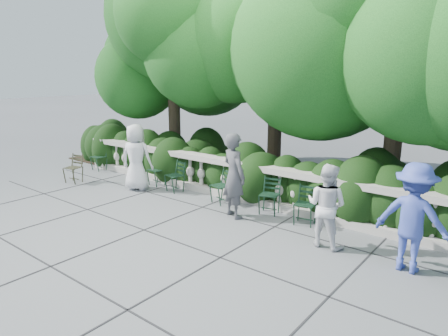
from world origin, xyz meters
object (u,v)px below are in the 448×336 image
Objects in this scene: chair_c at (153,186)px; chair_f at (302,227)px; person_older_blue at (413,218)px; chair_b at (171,192)px; chair_e at (267,216)px; chair_d at (216,204)px; person_woman_grey at (234,176)px; person_businessman at (136,157)px; chair_weathered at (71,184)px; chair_a at (96,171)px; person_casual_man at (326,205)px.

chair_c is 1.00× the size of chair_f.
chair_b is at bearing -3.26° from person_older_blue.
chair_d is at bearing 170.53° from chair_e.
person_older_blue is (3.70, -0.20, -0.05)m from person_woman_grey.
chair_b and chair_e have the same top height.
chair_f is at bearing 163.34° from person_businessman.
person_businessman reaches higher than chair_weathered.
chair_a is 0.54× the size of person_casual_man.
chair_a is 9.83m from person_older_blue.
person_woman_grey is at bearing -2.60° from chair_c.
chair_weathered is (-4.46, -1.19, 0.00)m from chair_d.
chair_a is at bearing 15.67° from person_woman_grey.
chair_weathered is (-6.78, -1.20, 0.00)m from chair_f.
chair_d is 2.32m from chair_f.
chair_weathered is 7.59m from person_casual_man.
chair_f is at bearing -35.78° from person_casual_man.
chair_weathered is 9.06m from person_older_blue.
chair_c is (-0.84, 0.13, 0.00)m from chair_b.
person_businessman reaches higher than chair_c.
person_older_blue is at bearing 157.12° from person_businessman.
chair_a is 6.61m from chair_e.
chair_d is 1.00× the size of chair_weathered.
person_businessman is 1.16× the size of person_casual_man.
chair_e is (1.39, 0.11, 0.00)m from chair_d.
chair_weathered is at bearing -140.60° from chair_c.
chair_d is at bearing -4.19° from person_woman_grey.
person_businessman is (-0.92, -0.34, 0.90)m from chair_b.
chair_a and chair_c have the same top height.
person_older_blue reaches higher than chair_f.
person_casual_man is (7.52, 0.63, 0.78)m from chair_weathered.
person_casual_man is at bearing -0.67° from chair_c.
chair_b is 0.45× the size of person_woman_grey.
person_businessman reaches higher than chair_a.
person_casual_man is at bearing -163.38° from person_woman_grey.
chair_a is at bearing -170.16° from chair_b.
person_casual_man is 0.87× the size of person_older_blue.
person_businessman is (2.72, -0.50, 0.90)m from chair_a.
chair_e and chair_f have the same top height.
chair_c is (2.80, -0.04, 0.00)m from chair_a.
chair_d is (5.22, -0.16, 0.00)m from chair_a.
chair_a is at bearing -166.39° from chair_d.
chair_d is at bearing -8.81° from person_casual_man.
chair_a is at bearing 165.62° from chair_e.
person_woman_grey reaches higher than person_casual_man.
chair_a and chair_d have the same top height.
chair_c is at bearing 2.18° from chair_a.
person_woman_grey reaches higher than chair_c.
chair_d and chair_e have the same top height.
chair_weathered is (0.76, -1.36, 0.00)m from chair_a.
chair_d is at bearing 12.31° from chair_b.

